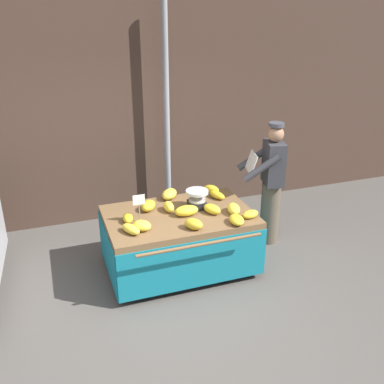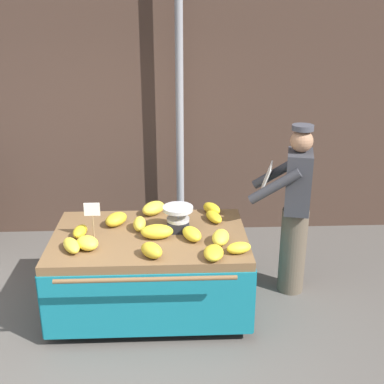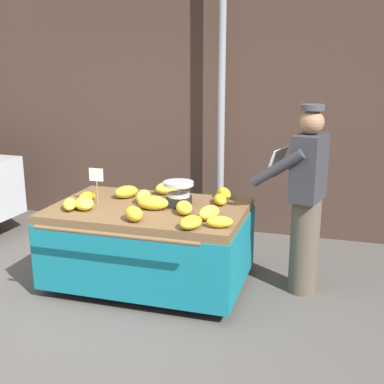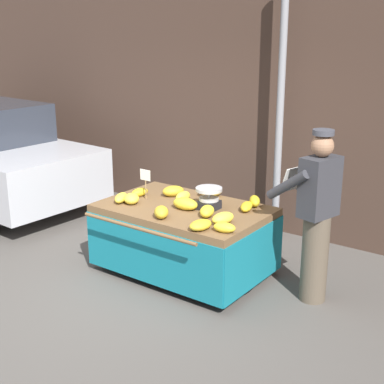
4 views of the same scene
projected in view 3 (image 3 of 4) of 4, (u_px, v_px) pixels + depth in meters
The scene contains 21 objects.
ground_plane at pixel (78, 331), 3.91m from camera, with size 60.00×60.00×0.00m, color #514C47.
back_wall at pixel (185, 50), 6.01m from camera, with size 16.00×0.24×4.39m, color #473328.
street_pole at pixel (221, 101), 5.66m from camera, with size 0.09×0.09×3.26m, color gray.
banana_cart at pixel (149, 227), 4.60m from camera, with size 1.79×1.35×0.77m.
weighing_scale at pixel (179, 194), 4.53m from camera, with size 0.28×0.28×0.23m.
price_sign at pixel (96, 178), 4.58m from camera, with size 0.14×0.01×0.34m.
banana_bunch_0 at pixel (191, 222), 3.96m from camera, with size 0.17×0.25×0.09m, color gold.
banana_bunch_1 at pixel (153, 203), 4.45m from camera, with size 0.17×0.29×0.12m, color yellow.
banana_bunch_2 at pixel (84, 204), 4.44m from camera, with size 0.17×0.22×0.11m, color yellow.
banana_bunch_3 at pixel (220, 222), 3.97m from camera, with size 0.12×0.21×0.09m, color yellow.
banana_bunch_4 at pixel (168, 188), 4.97m from camera, with size 0.17×0.27×0.13m, color yellow.
banana_bunch_5 at pixel (87, 197), 4.71m from camera, with size 0.12×0.22×0.09m, color gold.
banana_bunch_6 at pixel (209, 213), 4.18m from camera, with size 0.15×0.26×0.12m, color yellow.
banana_bunch_7 at pixel (184, 208), 4.32m from camera, with size 0.14×0.25×0.11m, color yellow.
banana_bunch_8 at pixel (134, 214), 4.14m from camera, with size 0.14×0.22×0.12m, color gold.
banana_bunch_9 at pixel (220, 199), 4.63m from camera, with size 0.12×0.25×0.09m, color gold.
banana_bunch_10 at pixel (70, 204), 4.46m from camera, with size 0.12×0.27×0.10m, color yellow.
banana_bunch_11 at pixel (224, 193), 4.79m from camera, with size 0.11×0.23×0.11m, color gold.
banana_bunch_12 at pixel (126, 192), 4.84m from camera, with size 0.16×0.25×0.12m, color gold.
banana_bunch_13 at pixel (143, 196), 4.66m from camera, with size 0.11×0.22×0.12m, color yellow.
vendor_person at pixel (305, 200), 4.39m from camera, with size 0.66×0.61×1.71m.
Camera 3 is at (1.87, -3.10, 2.06)m, focal length 46.29 mm.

